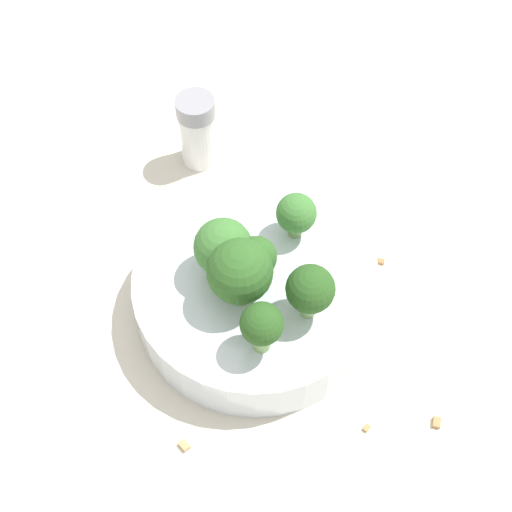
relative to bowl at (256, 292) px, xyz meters
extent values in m
plane|color=beige|center=(0.00, 0.00, -0.02)|extent=(3.00, 3.00, 0.00)
cylinder|color=silver|center=(0.00, 0.00, 0.00)|extent=(0.21, 0.21, 0.05)
cylinder|color=#7A9E5B|center=(0.01, 0.03, 0.04)|extent=(0.03, 0.03, 0.03)
sphere|color=#3D7533|center=(0.01, 0.03, 0.06)|extent=(0.05, 0.05, 0.05)
cylinder|color=#84AD66|center=(0.00, 0.00, 0.04)|extent=(0.02, 0.02, 0.03)
sphere|color=#2D5B23|center=(0.00, 0.00, 0.06)|extent=(0.04, 0.04, 0.04)
cylinder|color=#8EB770|center=(-0.03, -0.04, 0.04)|extent=(0.02, 0.02, 0.03)
sphere|color=#28511E|center=(-0.03, -0.04, 0.06)|extent=(0.04, 0.04, 0.04)
cylinder|color=#7A9E5B|center=(0.05, -0.03, 0.04)|extent=(0.02, 0.02, 0.02)
sphere|color=#3D7533|center=(0.05, -0.03, 0.05)|extent=(0.04, 0.04, 0.04)
cylinder|color=#84AD66|center=(-0.07, -0.01, 0.04)|extent=(0.02, 0.02, 0.03)
sphere|color=#28511E|center=(-0.07, -0.01, 0.06)|extent=(0.03, 0.03, 0.03)
cylinder|color=#7A9E5B|center=(-0.02, 0.01, 0.04)|extent=(0.02, 0.02, 0.03)
sphere|color=#2D5B23|center=(-0.02, 0.01, 0.06)|extent=(0.05, 0.05, 0.05)
cylinder|color=silver|center=(0.18, 0.06, 0.01)|extent=(0.04, 0.04, 0.06)
cylinder|color=gray|center=(0.18, 0.06, 0.05)|extent=(0.04, 0.04, 0.02)
cube|color=#AD7F4C|center=(-0.11, -0.09, -0.02)|extent=(0.01, 0.01, 0.01)
cube|color=#AD7F4C|center=(-0.11, -0.15, -0.02)|extent=(0.01, 0.01, 0.01)
cube|color=olive|center=(0.05, -0.12, -0.02)|extent=(0.01, 0.01, 0.01)
cube|color=tan|center=(-0.13, 0.06, -0.02)|extent=(0.01, 0.01, 0.01)
camera|label=1|loc=(-0.33, -0.01, 0.54)|focal=50.00mm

